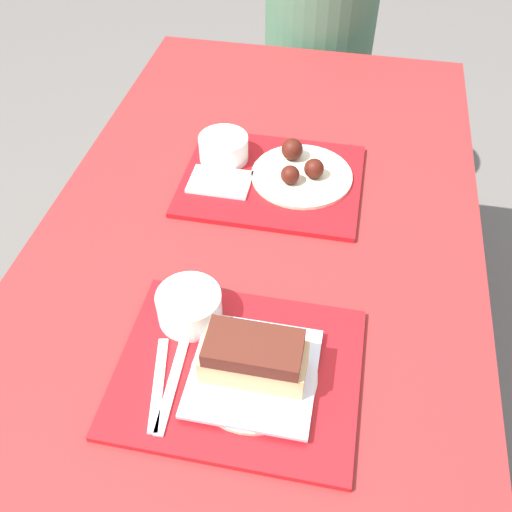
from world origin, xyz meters
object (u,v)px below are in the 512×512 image
brisket_sandwich_plate (254,364)px  bowl_coleslaw_far (224,147)px  tray_far (272,180)px  wings_plate_far (300,170)px  person_seated_across (320,21)px  tray_near (238,371)px  bowl_coleslaw_near (189,305)px

brisket_sandwich_plate → bowl_coleslaw_far: (-0.18, 0.56, -0.00)m
tray_far → bowl_coleslaw_far: bowl_coleslaw_far is taller
wings_plate_far → person_seated_across: person_seated_across is taller
tray_near → bowl_coleslaw_far: size_ratio=3.50×
bowl_coleslaw_near → brisket_sandwich_plate: brisket_sandwich_plate is taller
tray_near → person_seated_across: bearing=90.9°
tray_far → bowl_coleslaw_far: size_ratio=3.50×
wings_plate_far → tray_far: bearing=-159.0°
tray_far → bowl_coleslaw_far: (-0.12, 0.05, 0.04)m
tray_near → tray_far: 0.50m
tray_far → person_seated_across: 0.87m
bowl_coleslaw_near → tray_far: bearing=79.8°
bowl_coleslaw_near → person_seated_across: 1.28m
tray_near → tray_far: same height
tray_near → person_seated_across: 1.37m
tray_near → bowl_coleslaw_near: 0.14m
person_seated_across → tray_far: bearing=-90.5°
tray_near → brisket_sandwich_plate: 0.05m
brisket_sandwich_plate → tray_near: bearing=163.7°
tray_far → brisket_sandwich_plate: (0.06, -0.51, 0.04)m
bowl_coleslaw_near → brisket_sandwich_plate: (0.13, -0.10, 0.00)m
bowl_coleslaw_far → person_seated_across: (0.13, 0.82, -0.05)m
tray_near → bowl_coleslaw_near: bearing=139.5°
tray_far → bowl_coleslaw_near: bowl_coleslaw_near is taller
bowl_coleslaw_near → brisket_sandwich_plate: size_ratio=0.55×
bowl_coleslaw_far → brisket_sandwich_plate: bearing=-72.0°
brisket_sandwich_plate → bowl_coleslaw_far: 0.59m
bowl_coleslaw_near → wings_plate_far: (0.13, 0.43, -0.02)m
tray_near → brisket_sandwich_plate: brisket_sandwich_plate is taller
tray_far → bowl_coleslaw_far: bearing=157.7°
tray_far → bowl_coleslaw_near: (-0.07, -0.41, 0.04)m
bowl_coleslaw_near → person_seated_across: size_ratio=0.16×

